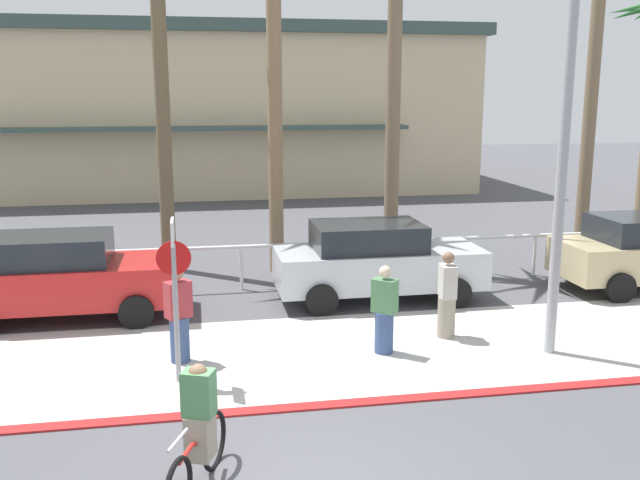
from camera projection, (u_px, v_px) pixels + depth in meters
ground_plane at (238, 273)px, 17.42m from camera, size 80.00×80.00×0.00m
sidewalk_strip at (260, 358)px, 11.83m from camera, size 44.00×4.00×0.02m
curb_paint at (273, 409)px, 9.91m from camera, size 44.00×0.24×0.03m
building_backdrop at (195, 108)px, 33.57m from camera, size 25.05×12.84×7.26m
rail_fence at (241, 254)px, 15.80m from camera, size 19.10×0.08×1.04m
stop_sign_bike_lane at (174, 278)px, 10.52m from camera, size 0.52×0.56×2.56m
streetlight_curb at (575, 100)px, 10.99m from camera, size 0.24×2.54×7.50m
palm_tree_4 at (397, 6)px, 16.84m from camera, size 3.15×3.40×8.41m
car_red_1 at (62, 276)px, 13.78m from camera, size 4.40×2.02×1.69m
car_silver_2 at (376, 260)px, 15.03m from camera, size 4.40×2.02×1.69m
cyclist_red_0 at (199, 431)px, 7.84m from camera, size 0.73×1.71×1.50m
pedestrian_0 at (384, 314)px, 11.93m from camera, size 0.47×0.46×1.55m
pedestrian_1 at (447, 299)px, 12.70m from camera, size 0.35×0.43×1.61m
pedestrian_2 at (179, 319)px, 11.51m from camera, size 0.48×0.43×1.64m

